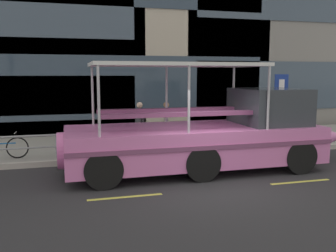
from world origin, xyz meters
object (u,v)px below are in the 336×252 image
at_px(leaned_bicycle, 0,148).
at_px(duck_tour_boat, 212,135).
at_px(pedestrian_mid_left, 166,119).
at_px(pedestrian_mid_right, 140,120).
at_px(pedestrian_near_bow, 247,121).
at_px(parking_sign, 281,96).

distance_m(leaned_bicycle, duck_tour_boat, 6.79).
relative_size(leaned_bicycle, duck_tour_boat, 0.18).
xyz_separation_m(pedestrian_mid_left, pedestrian_mid_right, (-1.12, -0.33, 0.03)).
bearing_deg(leaned_bicycle, pedestrian_near_bow, 2.99).
relative_size(leaned_bicycle, pedestrian_mid_right, 1.03).
bearing_deg(parking_sign, pedestrian_mid_right, 175.15).
bearing_deg(leaned_bicycle, pedestrian_mid_left, 11.75).
bearing_deg(parking_sign, pedestrian_near_bow, 177.73).
height_order(duck_tour_boat, pedestrian_mid_right, duck_tour_boat).
height_order(pedestrian_mid_left, pedestrian_mid_right, pedestrian_mid_right).
relative_size(duck_tour_boat, pedestrian_mid_left, 5.78).
bearing_deg(parking_sign, pedestrian_mid_left, 169.89).
relative_size(parking_sign, pedestrian_near_bow, 1.81).
bearing_deg(leaned_bicycle, duck_tour_boat, -19.57).
relative_size(parking_sign, pedestrian_mid_left, 1.65).
distance_m(duck_tour_boat, pedestrian_mid_left, 3.53).
relative_size(parking_sign, pedestrian_mid_right, 1.61).
height_order(duck_tour_boat, pedestrian_mid_left, duck_tour_boat).
distance_m(leaned_bicycle, pedestrian_mid_left, 6.03).
xyz_separation_m(leaned_bicycle, duck_tour_boat, (6.38, -2.27, 0.50)).
bearing_deg(duck_tour_boat, parking_sign, 33.77).
bearing_deg(pedestrian_near_bow, leaned_bicycle, -177.01).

